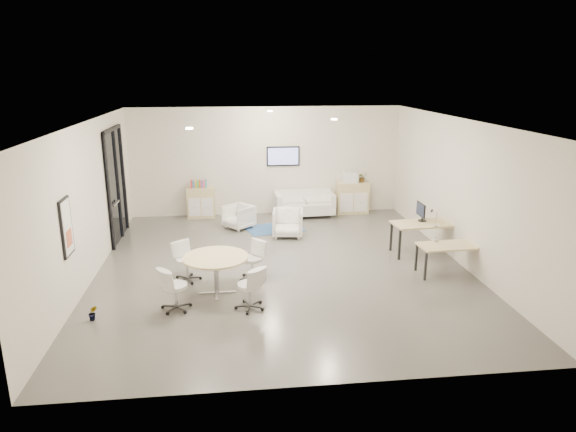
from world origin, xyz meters
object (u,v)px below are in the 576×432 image
(loveseat, at_px, (304,205))
(round_table, at_px, (216,260))
(armchair_right, at_px, (288,222))
(armchair_left, at_px, (239,216))
(desk_front, at_px, (449,248))
(desk_rear, at_px, (424,226))
(sideboard_right, at_px, (352,198))
(sideboard_left, at_px, (201,203))

(loveseat, distance_m, round_table, 5.89)
(armchair_right, xyz_separation_m, round_table, (-1.79, -3.44, 0.29))
(loveseat, relative_size, armchair_left, 2.48)
(armchair_right, bearing_deg, round_table, -108.90)
(desk_front, height_order, round_table, round_table)
(armchair_right, bearing_deg, desk_rear, -20.88)
(armchair_right, xyz_separation_m, desk_front, (3.08, -2.99, 0.20))
(loveseat, distance_m, armchair_left, 2.21)
(armchair_left, xyz_separation_m, desk_front, (4.34, -3.87, 0.24))
(armchair_right, height_order, desk_rear, armchair_right)
(loveseat, xyz_separation_m, armchair_right, (-0.70, -1.89, 0.04))
(loveseat, bearing_deg, armchair_right, -113.01)
(sideboard_right, distance_m, desk_rear, 3.87)
(desk_front, bearing_deg, armchair_right, 132.46)
(loveseat, xyz_separation_m, desk_front, (2.38, -4.88, 0.24))
(sideboard_left, height_order, armchair_left, sideboard_left)
(loveseat, height_order, desk_front, loveseat)
(armchair_right, height_order, desk_front, armchair_right)
(loveseat, bearing_deg, desk_rear, -59.82)
(desk_front, bearing_deg, desk_rear, 88.98)
(sideboard_right, height_order, loveseat, sideboard_right)
(sideboard_right, bearing_deg, armchair_left, -161.10)
(desk_rear, xyz_separation_m, round_table, (-4.82, -1.72, -0.00))
(desk_rear, relative_size, round_table, 1.21)
(sideboard_right, xyz_separation_m, desk_front, (0.87, -5.06, 0.11))
(armchair_left, height_order, desk_rear, desk_rear)
(armchair_right, distance_m, desk_front, 4.30)
(loveseat, distance_m, desk_front, 5.43)
(desk_front, bearing_deg, sideboard_right, 96.39)
(armchair_left, bearing_deg, sideboard_right, 68.86)
(armchair_right, relative_size, round_table, 0.62)
(armchair_left, height_order, armchair_right, armchair_right)
(desk_rear, xyz_separation_m, desk_front, (0.05, -1.28, -0.10))
(round_table, bearing_deg, sideboard_right, 54.00)
(sideboard_left, xyz_separation_m, armchair_left, (1.08, -1.21, -0.09))
(loveseat, height_order, round_table, round_table)
(sideboard_right, distance_m, round_table, 6.81)
(armchair_right, bearing_deg, sideboard_left, 146.87)
(sideboard_left, distance_m, round_table, 5.56)
(sideboard_left, distance_m, desk_rear, 6.58)
(desk_rear, distance_m, desk_front, 1.28)
(armchair_left, bearing_deg, round_table, -46.98)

